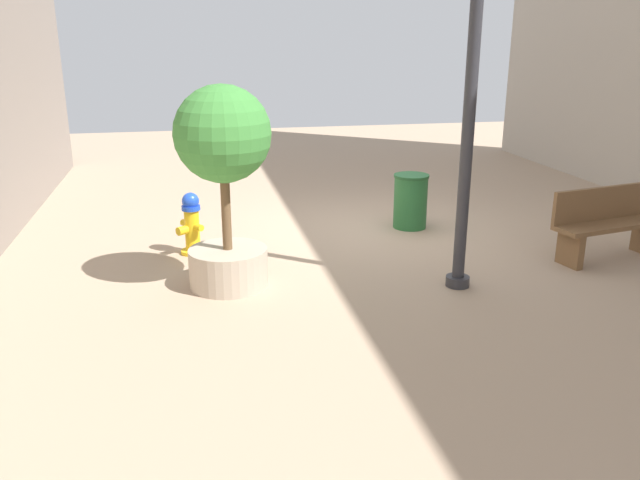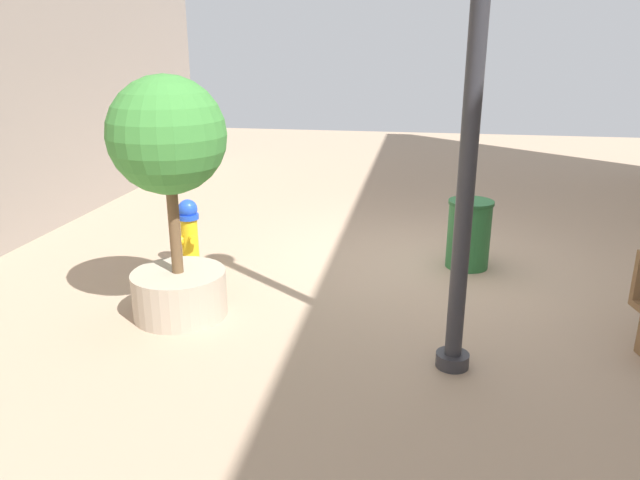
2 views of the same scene
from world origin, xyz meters
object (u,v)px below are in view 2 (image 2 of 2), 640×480
object	(u,v)px
planter_tree	(170,175)
trash_bin	(469,234)
fire_hydrant	(189,234)
street_lamp	(479,21)

from	to	relation	value
planter_tree	trash_bin	bearing A→B (deg)	-147.20
fire_hydrant	trash_bin	world-z (taller)	fire_hydrant
trash_bin	planter_tree	bearing A→B (deg)	32.80
fire_hydrant	street_lamp	size ratio (longest dim) A/B	0.19
planter_tree	street_lamp	xyz separation A→B (m)	(-2.66, 0.58, 1.32)
fire_hydrant	street_lamp	xyz separation A→B (m)	(-3.06, 1.87, 2.33)
trash_bin	street_lamp	bearing A→B (deg)	83.92
planter_tree	street_lamp	distance (m)	3.03
fire_hydrant	street_lamp	distance (m)	4.28
fire_hydrant	trash_bin	size ratio (longest dim) A/B	1.02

